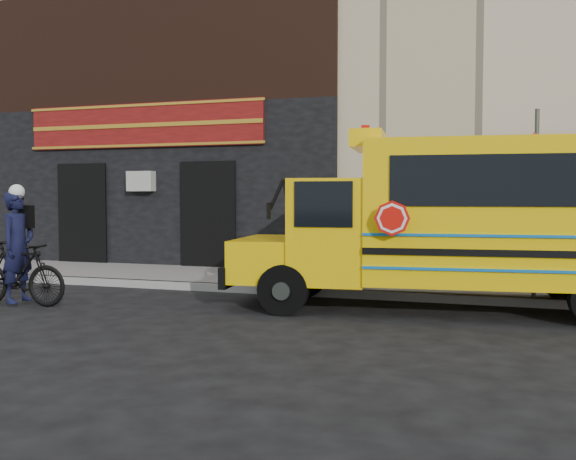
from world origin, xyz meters
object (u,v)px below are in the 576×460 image
Objects in this scene: school_bus at (467,219)px; sign_pole at (535,199)px; bicycle at (18,273)px; cyclist at (18,250)px.

sign_pole is (1.07, 0.82, 0.32)m from school_bus.
school_bus reaches higher than bicycle.
bicycle is (-7.32, -1.81, -0.96)m from school_bus.
sign_pole reaches higher than cyclist.
sign_pole is 8.89m from bicycle.
school_bus is 1.39m from sign_pole.
school_bus is 3.70× the size of cyclist.
school_bus is at bearing -142.64° from sign_pole.
bicycle is at bearing -166.12° from school_bus.
cyclist is (-0.03, 0.06, 0.40)m from bicycle.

